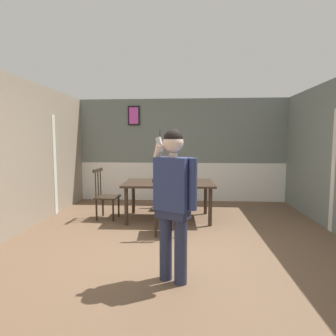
% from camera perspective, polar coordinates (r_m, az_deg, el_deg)
% --- Properties ---
extents(ground_plane, '(7.60, 7.60, 0.00)m').
position_cam_1_polar(ground_plane, '(4.17, 1.48, -16.41)').
color(ground_plane, brown).
extents(room_back_partition, '(5.40, 0.17, 2.62)m').
position_cam_1_polar(room_back_partition, '(7.33, 2.71, 3.22)').
color(room_back_partition, slate).
rests_on(room_back_partition, ground_plane).
extents(dining_table, '(1.78, 1.12, 0.75)m').
position_cam_1_polar(dining_table, '(5.58, 0.15, -3.68)').
color(dining_table, '#38281E').
rests_on(dining_table, ground_plane).
extents(chair_near_window, '(0.45, 0.45, 1.00)m').
position_cam_1_polar(chair_near_window, '(5.79, -12.48, -5.41)').
color(chair_near_window, '#2D2319').
rests_on(chair_near_window, ground_plane).
extents(chair_by_doorway, '(0.48, 0.48, 1.01)m').
position_cam_1_polar(chair_by_doorway, '(6.51, 0.41, -4.04)').
color(chair_by_doorway, '#513823').
rests_on(chair_by_doorway, ground_plane).
extents(chair_at_table_head, '(0.52, 0.52, 0.96)m').
position_cam_1_polar(chair_at_table_head, '(4.72, -0.15, -7.67)').
color(chair_at_table_head, '#2D2319').
rests_on(chair_at_table_head, ground_plane).
extents(person_figure, '(0.50, 0.36, 1.68)m').
position_cam_1_polar(person_figure, '(3.07, 1.17, -5.66)').
color(person_figure, '#282E49').
rests_on(person_figure, ground_plane).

